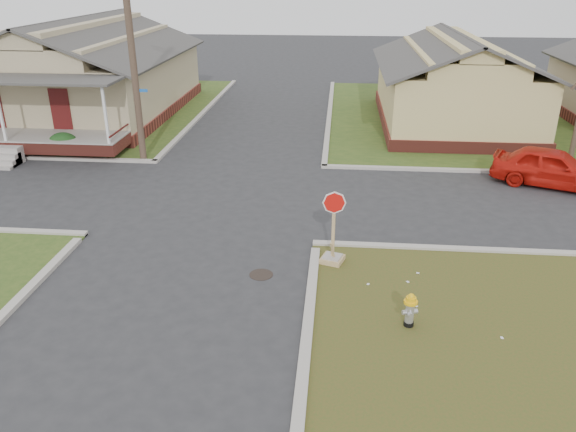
# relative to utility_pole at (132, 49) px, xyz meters

# --- Properties ---
(ground) EXTENTS (120.00, 120.00, 0.00)m
(ground) POSITION_rel_utility_pole_xyz_m (4.20, -8.90, -4.66)
(ground) COLOR #2B2B2D
(ground) RESTS_ON ground
(verge_far_left) EXTENTS (19.00, 19.00, 0.05)m
(verge_far_left) POSITION_rel_utility_pole_xyz_m (-8.80, 9.10, -4.64)
(verge_far_left) COLOR #314C1B
(verge_far_left) RESTS_ON ground
(curbs) EXTENTS (80.00, 40.00, 0.12)m
(curbs) POSITION_rel_utility_pole_xyz_m (4.20, -3.90, -4.66)
(curbs) COLOR #B0A99F
(curbs) RESTS_ON ground
(manhole) EXTENTS (0.64, 0.64, 0.01)m
(manhole) POSITION_rel_utility_pole_xyz_m (6.40, -9.40, -4.66)
(manhole) COLOR black
(manhole) RESTS_ON ground
(corner_house) EXTENTS (10.10, 15.50, 5.30)m
(corner_house) POSITION_rel_utility_pole_xyz_m (-5.80, 7.78, -2.38)
(corner_house) COLOR maroon
(corner_house) RESTS_ON ground
(side_house_yellow) EXTENTS (7.60, 11.60, 4.70)m
(side_house_yellow) POSITION_rel_utility_pole_xyz_m (14.20, 7.60, -2.47)
(side_house_yellow) COLOR maroon
(side_house_yellow) RESTS_ON ground
(utility_pole) EXTENTS (1.80, 0.28, 9.00)m
(utility_pole) POSITION_rel_utility_pole_xyz_m (0.00, 0.00, 0.00)
(utility_pole) COLOR #3B2D22
(utility_pole) RESTS_ON ground
(fire_hydrant) EXTENTS (0.31, 0.31, 0.84)m
(fire_hydrant) POSITION_rel_utility_pole_xyz_m (10.10, -11.49, -4.15)
(fire_hydrant) COLOR black
(fire_hydrant) RESTS_ON ground
(stop_sign) EXTENTS (0.60, 0.59, 2.11)m
(stop_sign) POSITION_rel_utility_pole_xyz_m (8.30, -8.57, -4.16)
(stop_sign) COLOR tan
(stop_sign) RESTS_ON ground
(red_sedan) EXTENTS (4.63, 3.25, 1.46)m
(red_sedan) POSITION_rel_utility_pole_xyz_m (16.40, -1.63, -3.93)
(red_sedan) COLOR red
(red_sedan) RESTS_ON ground
(hedge_right) EXTENTS (1.39, 1.14, 1.06)m
(hedge_right) POSITION_rel_utility_pole_xyz_m (-3.58, 0.15, -4.08)
(hedge_right) COLOR #183E16
(hedge_right) RESTS_ON verge_far_left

